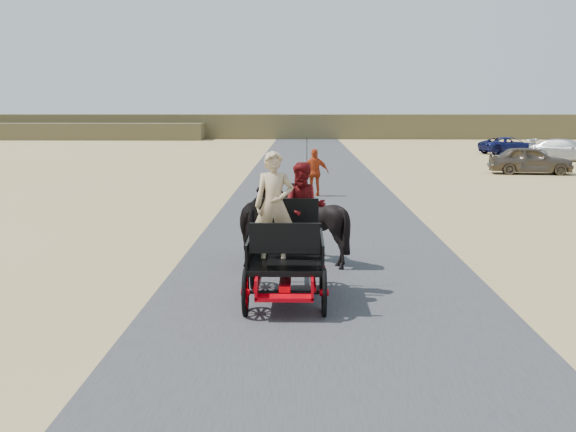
{
  "coord_description": "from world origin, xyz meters",
  "views": [
    {
      "loc": [
        -0.4,
        -11.86,
        3.27
      ],
      "look_at": [
        -0.68,
        1.61,
        1.2
      ],
      "focal_mm": 45.0,
      "sensor_mm": 36.0,
      "label": 1
    }
  ],
  "objects_px": {
    "carriage": "(286,279)",
    "pedestrian": "(315,172)",
    "car_a": "(531,160)",
    "car_c": "(567,150)",
    "horse_left": "(263,222)",
    "horse_right": "(316,223)",
    "car_d": "(510,145)"
  },
  "relations": [
    {
      "from": "horse_left",
      "to": "car_d",
      "type": "distance_m",
      "value": 37.9
    },
    {
      "from": "carriage",
      "to": "car_c",
      "type": "distance_m",
      "value": 35.47
    },
    {
      "from": "pedestrian",
      "to": "horse_right",
      "type": "bearing_deg",
      "value": 83.73
    },
    {
      "from": "pedestrian",
      "to": "car_d",
      "type": "relative_size",
      "value": 0.42
    },
    {
      "from": "horse_left",
      "to": "horse_right",
      "type": "relative_size",
      "value": 1.18
    },
    {
      "from": "carriage",
      "to": "horse_left",
      "type": "distance_m",
      "value": 3.09
    },
    {
      "from": "pedestrian",
      "to": "carriage",
      "type": "bearing_deg",
      "value": 81.7
    },
    {
      "from": "horse_right",
      "to": "pedestrian",
      "type": "height_order",
      "value": "pedestrian"
    },
    {
      "from": "horse_left",
      "to": "car_c",
      "type": "height_order",
      "value": "horse_left"
    },
    {
      "from": "car_d",
      "to": "car_a",
      "type": "bearing_deg",
      "value": 152.49
    },
    {
      "from": "car_c",
      "to": "car_d",
      "type": "relative_size",
      "value": 1.07
    },
    {
      "from": "horse_left",
      "to": "pedestrian",
      "type": "distance_m",
      "value": 11.33
    },
    {
      "from": "horse_right",
      "to": "car_a",
      "type": "relative_size",
      "value": 0.43
    },
    {
      "from": "horse_right",
      "to": "car_c",
      "type": "xyz_separation_m",
      "value": [
        15.49,
        28.63,
        -0.21
      ]
    },
    {
      "from": "car_a",
      "to": "horse_right",
      "type": "bearing_deg",
      "value": 159.52
    },
    {
      "from": "pedestrian",
      "to": "car_d",
      "type": "xyz_separation_m",
      "value": [
        13.7,
        23.56,
        -0.29
      ]
    },
    {
      "from": "horse_right",
      "to": "car_a",
      "type": "distance_m",
      "value": 22.76
    },
    {
      "from": "pedestrian",
      "to": "car_c",
      "type": "distance_m",
      "value": 23.17
    },
    {
      "from": "carriage",
      "to": "pedestrian",
      "type": "distance_m",
      "value": 14.29
    },
    {
      "from": "car_d",
      "to": "car_c",
      "type": "bearing_deg",
      "value": 179.33
    },
    {
      "from": "carriage",
      "to": "horse_left",
      "type": "height_order",
      "value": "horse_left"
    },
    {
      "from": "horse_right",
      "to": "pedestrian",
      "type": "relative_size",
      "value": 0.98
    },
    {
      "from": "horse_left",
      "to": "horse_right",
      "type": "xyz_separation_m",
      "value": [
        1.1,
        0.0,
        0.0
      ]
    },
    {
      "from": "carriage",
      "to": "pedestrian",
      "type": "xyz_separation_m",
      "value": [
        0.71,
        14.26,
        0.5
      ]
    },
    {
      "from": "car_a",
      "to": "car_c",
      "type": "height_order",
      "value": "car_a"
    },
    {
      "from": "pedestrian",
      "to": "car_a",
      "type": "distance_m",
      "value": 13.75
    },
    {
      "from": "horse_right",
      "to": "car_d",
      "type": "xyz_separation_m",
      "value": [
        13.86,
        34.82,
        -0.27
      ]
    },
    {
      "from": "horse_left",
      "to": "car_a",
      "type": "relative_size",
      "value": 0.51
    },
    {
      "from": "car_c",
      "to": "car_d",
      "type": "height_order",
      "value": "car_c"
    },
    {
      "from": "car_a",
      "to": "car_d",
      "type": "distance_m",
      "value": 15.07
    },
    {
      "from": "car_c",
      "to": "horse_left",
      "type": "bearing_deg",
      "value": -175.3
    },
    {
      "from": "carriage",
      "to": "car_c",
      "type": "relative_size",
      "value": 0.54
    }
  ]
}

